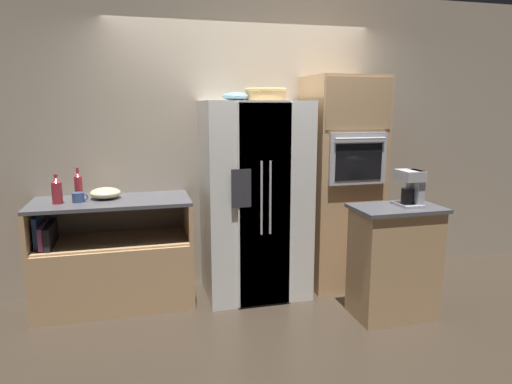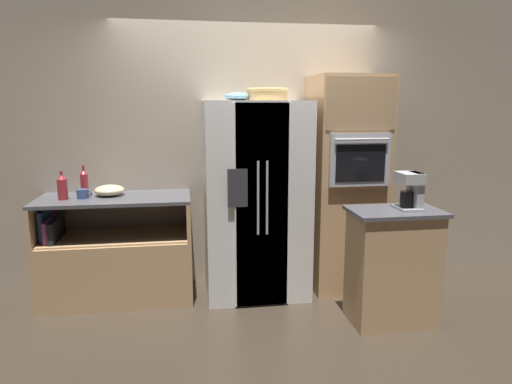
{
  "view_description": "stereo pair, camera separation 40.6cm",
  "coord_description": "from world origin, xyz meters",
  "views": [
    {
      "loc": [
        -1.0,
        -3.92,
        1.75
      ],
      "look_at": [
        0.01,
        -0.06,
        0.98
      ],
      "focal_mm": 32.0,
      "sensor_mm": 36.0,
      "label": 1
    },
    {
      "loc": [
        -0.6,
        -4.01,
        1.75
      ],
      "look_at": [
        0.01,
        -0.06,
        0.98
      ],
      "focal_mm": 32.0,
      "sensor_mm": 36.0,
      "label": 2
    }
  ],
  "objects": [
    {
      "name": "refrigerator",
      "position": [
        0.02,
        0.03,
        0.89
      ],
      "size": [
        0.92,
        0.73,
        1.78
      ],
      "color": "silver",
      "rests_on": "ground_plane"
    },
    {
      "name": "ground_plane",
      "position": [
        0.0,
        0.0,
        0.0
      ],
      "size": [
        20.0,
        20.0,
        0.0
      ],
      "primitive_type": "plane",
      "color": "#382D23"
    },
    {
      "name": "island_counter",
      "position": [
        1.02,
        -0.74,
        0.47
      ],
      "size": [
        0.71,
        0.45,
        0.94
      ],
      "color": "tan",
      "rests_on": "ground_plane"
    },
    {
      "name": "bottle_tall",
      "position": [
        -1.65,
        0.03,
        1.06
      ],
      "size": [
        0.08,
        0.08,
        0.25
      ],
      "color": "maroon",
      "rests_on": "counter_left"
    },
    {
      "name": "mixing_bowl",
      "position": [
        -1.28,
        0.15,
        0.99
      ],
      "size": [
        0.26,
        0.26,
        0.1
      ],
      "color": "beige",
      "rests_on": "counter_left"
    },
    {
      "name": "bottle_short",
      "position": [
        -1.5,
        0.18,
        1.07
      ],
      "size": [
        0.07,
        0.07,
        0.27
      ],
      "color": "maroon",
      "rests_on": "counter_left"
    },
    {
      "name": "wicker_basket",
      "position": [
        0.13,
        0.06,
        1.84
      ],
      "size": [
        0.37,
        0.37,
        0.11
      ],
      "color": "tan",
      "rests_on": "refrigerator"
    },
    {
      "name": "counter_left",
      "position": [
        -1.24,
        0.08,
        0.34
      ],
      "size": [
        1.32,
        0.62,
        0.95
      ],
      "color": "tan",
      "rests_on": "ground_plane"
    },
    {
      "name": "coffee_maker",
      "position": [
        1.12,
        -0.75,
        1.1
      ],
      "size": [
        0.17,
        0.22,
        0.29
      ],
      "color": "#B2B2B7",
      "rests_on": "island_counter"
    },
    {
      "name": "wall_oven",
      "position": [
        0.89,
        0.06,
        1.01
      ],
      "size": [
        0.66,
        0.7,
        2.01
      ],
      "color": "tan",
      "rests_on": "ground_plane"
    },
    {
      "name": "fruit_bowl",
      "position": [
        -0.13,
        0.1,
        1.82
      ],
      "size": [
        0.25,
        0.25,
        0.07
      ],
      "color": "#668C99",
      "rests_on": "refrigerator"
    },
    {
      "name": "wall_back",
      "position": [
        0.0,
        0.42,
        1.4
      ],
      "size": [
        12.0,
        0.06,
        2.8
      ],
      "color": "tan",
      "rests_on": "ground_plane"
    },
    {
      "name": "mug",
      "position": [
        -1.49,
        0.05,
        0.99
      ],
      "size": [
        0.13,
        0.1,
        0.08
      ],
      "color": "#384C7A",
      "rests_on": "counter_left"
    }
  ]
}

